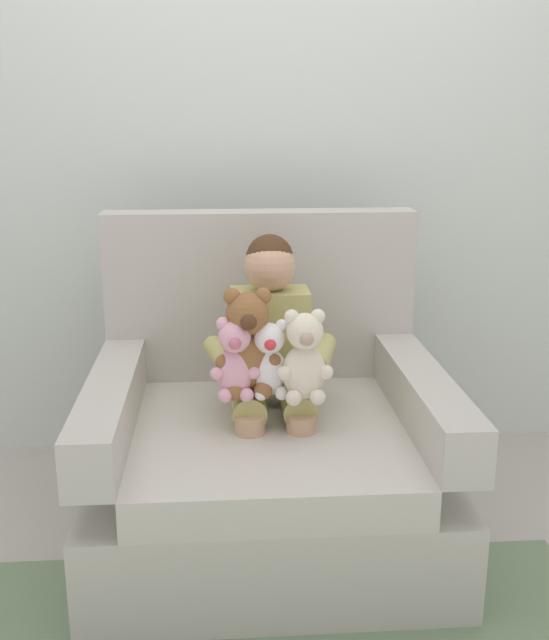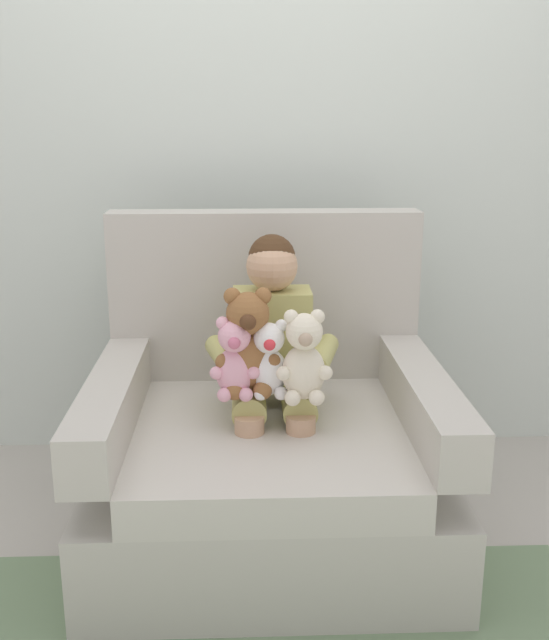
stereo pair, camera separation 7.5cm
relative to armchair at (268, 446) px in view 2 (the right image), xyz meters
name	(u,v)px [view 2 (the right image)]	position (x,y,z in m)	size (l,w,h in m)	color
ground_plane	(269,538)	(0.00, -0.06, -0.31)	(8.00, 8.00, 0.00)	#ADA89E
back_wall	(261,137)	(0.00, 0.77, 0.99)	(6.00, 0.10, 2.60)	silver
armchair	(268,446)	(0.00, 0.00, 0.00)	(1.13, 1.03, 1.05)	#BCB7AD
seated_child	(273,349)	(0.02, 0.04, 0.33)	(0.45, 0.39, 0.82)	tan
plush_white	(270,361)	(0.00, -0.12, 0.34)	(0.15, 0.12, 0.25)	white
plush_cream	(304,359)	(0.10, -0.16, 0.36)	(0.17, 0.14, 0.29)	silver
plush_pink	(235,360)	(-0.11, -0.13, 0.35)	(0.15, 0.13, 0.26)	#EAA8BC
plush_brown	(248,345)	(-0.06, -0.10, 0.39)	(0.20, 0.17, 0.34)	brown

